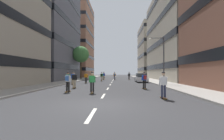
# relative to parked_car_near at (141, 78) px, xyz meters

# --- Properties ---
(ground_plane) EXTENTS (144.94, 144.94, 0.00)m
(ground_plane) POSITION_rel_parked_car_near_xyz_m (-5.04, 5.46, -0.70)
(ground_plane) COLOR #333335
(sidewalk_left) EXTENTS (3.16, 66.43, 0.14)m
(sidewalk_left) POSITION_rel_parked_car_near_xyz_m (-12.85, 8.48, -0.63)
(sidewalk_left) COLOR #9E9991
(sidewalk_left) RESTS_ON ground_plane
(sidewalk_right) EXTENTS (3.16, 66.43, 0.14)m
(sidewalk_right) POSITION_rel_parked_car_near_xyz_m (2.78, 8.48, -0.63)
(sidewalk_right) COLOR #9E9991
(sidewalk_right) RESTS_ON ground_plane
(lane_markings) EXTENTS (0.16, 57.20, 0.01)m
(lane_markings) POSITION_rel_parked_car_near_xyz_m (-5.04, 6.80, -0.70)
(lane_markings) COLOR silver
(lane_markings) RESTS_ON ground_plane
(building_left_mid) EXTENTS (16.06, 17.77, 24.15)m
(building_left_mid) POSITION_rel_parked_car_near_xyz_m (-22.40, 6.81, 11.46)
(building_left_mid) COLOR slate
(building_left_mid) RESTS_ON ground_plane
(building_left_far) EXTENTS (16.06, 17.45, 27.63)m
(building_left_far) POSITION_rel_parked_car_near_xyz_m (-22.40, 31.42, 13.20)
(building_left_far) COLOR #9E6B51
(building_left_far) RESTS_ON ground_plane
(building_right_mid) EXTENTS (16.06, 23.12, 19.27)m
(building_right_mid) POSITION_rel_parked_car_near_xyz_m (12.33, 6.81, 9.03)
(building_right_mid) COLOR #BCB29E
(building_right_mid) RESTS_ON ground_plane
(building_right_far) EXTENTS (16.06, 16.82, 18.87)m
(building_right_far) POSITION_rel_parked_car_near_xyz_m (12.33, 31.42, 8.83)
(building_right_far) COLOR #B2A893
(building_right_far) RESTS_ON ground_plane
(parked_car_near) EXTENTS (1.82, 4.40, 1.52)m
(parked_car_near) POSITION_rel_parked_car_near_xyz_m (0.00, 0.00, 0.00)
(parked_car_near) COLOR silver
(parked_car_near) RESTS_ON ground_plane
(street_tree_near) EXTENTS (3.89, 3.89, 7.78)m
(street_tree_near) POSITION_rel_parked_car_near_xyz_m (-12.85, 9.75, 5.24)
(street_tree_near) COLOR #4C3823
(street_tree_near) RESTS_ON sidewalk_left
(streetlamp_right) EXTENTS (2.13, 0.30, 6.50)m
(streetlamp_right) POSITION_rel_parked_car_near_xyz_m (2.10, -4.86, 3.44)
(streetlamp_right) COLOR #3F3F44
(streetlamp_right) RESTS_ON sidewalk_right
(skater_0) EXTENTS (0.53, 0.90, 1.78)m
(skater_0) POSITION_rel_parked_car_near_xyz_m (-7.19, 8.07, 0.29)
(skater_0) COLOR brown
(skater_0) RESTS_ON ground_plane
(skater_1) EXTENTS (0.54, 0.91, 1.78)m
(skater_1) POSITION_rel_parked_car_near_xyz_m (-4.74, 7.20, 0.32)
(skater_1) COLOR brown
(skater_1) RESTS_ON ground_plane
(skater_2) EXTENTS (0.54, 0.91, 1.78)m
(skater_2) POSITION_rel_parked_car_near_xyz_m (-1.49, 8.27, 0.29)
(skater_2) COLOR brown
(skater_2) RESTS_ON ground_plane
(skater_3) EXTENTS (0.54, 0.91, 1.78)m
(skater_3) POSITION_rel_parked_car_near_xyz_m (-7.62, 13.28, 0.32)
(skater_3) COLOR brown
(skater_3) RESTS_ON ground_plane
(skater_4) EXTENTS (0.55, 0.91, 1.78)m
(skater_4) POSITION_rel_parked_car_near_xyz_m (-6.08, -14.31, 0.29)
(skater_4) COLOR brown
(skater_4) RESTS_ON ground_plane
(skater_5) EXTENTS (0.57, 0.92, 1.78)m
(skater_5) POSITION_rel_parked_car_near_xyz_m (-1.30, -11.06, 0.32)
(skater_5) COLOR brown
(skater_5) RESTS_ON ground_plane
(skater_6) EXTENTS (0.55, 0.91, 1.78)m
(skater_6) POSITION_rel_parked_car_near_xyz_m (-1.05, -16.81, 0.29)
(skater_6) COLOR brown
(skater_6) RESTS_ON ground_plane
(skater_7) EXTENTS (0.54, 0.91, 1.78)m
(skater_7) POSITION_rel_parked_car_near_xyz_m (-7.12, 2.77, 0.32)
(skater_7) COLOR brown
(skater_7) RESTS_ON ground_plane
(skater_8) EXTENTS (0.53, 0.90, 1.78)m
(skater_8) POSITION_rel_parked_car_near_xyz_m (-10.34, -5.35, 0.29)
(skater_8) COLOR brown
(skater_8) RESTS_ON ground_plane
(skater_9) EXTENTS (0.53, 0.90, 1.78)m
(skater_9) POSITION_rel_parked_car_near_xyz_m (-8.68, -10.40, 0.29)
(skater_9) COLOR brown
(skater_9) RESTS_ON ground_plane
(skater_10) EXTENTS (0.53, 0.90, 1.78)m
(skater_10) POSITION_rel_parked_car_near_xyz_m (-10.16, -7.89, 0.32)
(skater_10) COLOR brown
(skater_10) RESTS_ON ground_plane
(skater_11) EXTENTS (0.55, 0.91, 1.78)m
(skater_11) POSITION_rel_parked_car_near_xyz_m (-8.99, -2.80, 0.29)
(skater_11) COLOR brown
(skater_11) RESTS_ON ground_plane
(skater_12) EXTENTS (0.55, 0.92, 1.78)m
(skater_12) POSITION_rel_parked_car_near_xyz_m (-8.29, -13.75, 0.32)
(skater_12) COLOR brown
(skater_12) RESTS_ON ground_plane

